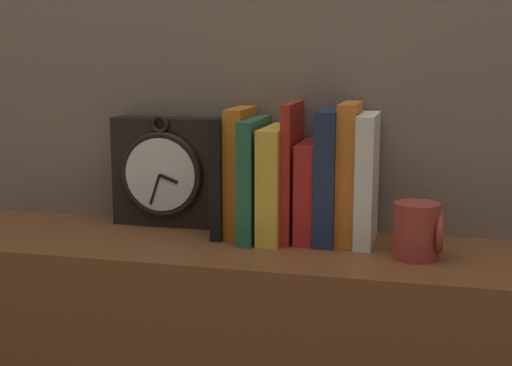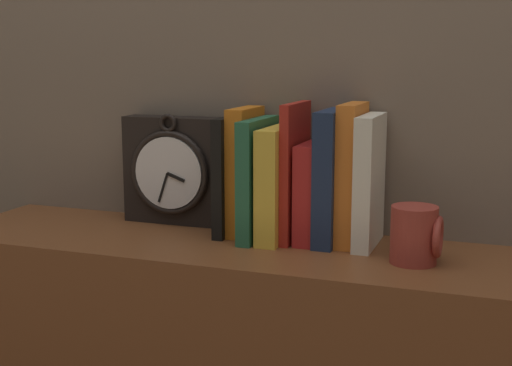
{
  "view_description": "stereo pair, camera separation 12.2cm",
  "coord_description": "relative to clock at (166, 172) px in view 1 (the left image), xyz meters",
  "views": [
    {
      "loc": [
        0.29,
        -1.16,
        1.2
      ],
      "look_at": [
        0.0,
        0.0,
        0.98
      ],
      "focal_mm": 50.0,
      "sensor_mm": 36.0,
      "label": 1
    },
    {
      "loc": [
        0.41,
        -1.13,
        1.2
      ],
      "look_at": [
        0.0,
        0.0,
        0.98
      ],
      "focal_mm": 50.0,
      "sensor_mm": 36.0,
      "label": 2
    }
  ],
  "objects": [
    {
      "name": "mug",
      "position": [
        0.48,
        -0.12,
        -0.06
      ],
      "size": [
        0.08,
        0.07,
        0.09
      ],
      "color": "#9E382D",
      "rests_on": "bookshelf"
    },
    {
      "name": "book_slot3_yellow",
      "position": [
        0.23,
        -0.05,
        -0.0
      ],
      "size": [
        0.04,
        0.16,
        0.2
      ],
      "color": "yellow",
      "rests_on": "bookshelf"
    },
    {
      "name": "book_slot4_red",
      "position": [
        0.25,
        -0.04,
        0.02
      ],
      "size": [
        0.02,
        0.14,
        0.24
      ],
      "color": "#B2271D",
      "rests_on": "bookshelf"
    },
    {
      "name": "book_slot6_navy",
      "position": [
        0.32,
        -0.04,
        0.01
      ],
      "size": [
        0.04,
        0.14,
        0.23
      ],
      "color": "#1D2C4C",
      "rests_on": "bookshelf"
    },
    {
      "name": "clock",
      "position": [
        0.0,
        0.0,
        0.0
      ],
      "size": [
        0.21,
        0.07,
        0.22
      ],
      "color": "black",
      "rests_on": "bookshelf"
    },
    {
      "name": "book_slot2_green",
      "position": [
        0.19,
        -0.05,
        0.0
      ],
      "size": [
        0.03,
        0.16,
        0.22
      ],
      "color": "#266544",
      "rests_on": "bookshelf"
    },
    {
      "name": "book_slot0_black",
      "position": [
        0.13,
        -0.03,
        0.0
      ],
      "size": [
        0.02,
        0.13,
        0.22
      ],
      "color": "black",
      "rests_on": "bookshelf"
    },
    {
      "name": "book_slot1_orange",
      "position": [
        0.16,
        -0.03,
        0.01
      ],
      "size": [
        0.03,
        0.12,
        0.23
      ],
      "color": "orange",
      "rests_on": "bookshelf"
    },
    {
      "name": "book_slot8_white",
      "position": [
        0.39,
        -0.04,
        0.01
      ],
      "size": [
        0.03,
        0.14,
        0.23
      ],
      "color": "white",
      "rests_on": "bookshelf"
    },
    {
      "name": "book_slot5_red",
      "position": [
        0.28,
        -0.03,
        -0.02
      ],
      "size": [
        0.03,
        0.13,
        0.17
      ],
      "color": "red",
      "rests_on": "bookshelf"
    },
    {
      "name": "book_slot7_orange",
      "position": [
        0.35,
        -0.03,
        0.02
      ],
      "size": [
        0.03,
        0.12,
        0.24
      ],
      "color": "orange",
      "rests_on": "bookshelf"
    }
  ]
}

